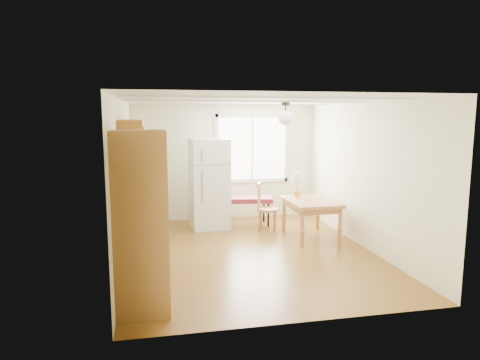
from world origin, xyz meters
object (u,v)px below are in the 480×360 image
object	(u,v)px
refrigerator	(209,184)
dining_table	(311,206)
bench	(241,200)
chair	(263,204)

from	to	relation	value
refrigerator	dining_table	size ratio (longest dim) A/B	1.56
refrigerator	dining_table	bearing A→B (deg)	-37.11
dining_table	bench	bearing A→B (deg)	132.64
refrigerator	chair	size ratio (longest dim) A/B	1.91
bench	dining_table	xyz separation A→B (m)	(1.10, -1.15, 0.07)
bench	dining_table	bearing A→B (deg)	-36.47
refrigerator	dining_table	xyz separation A→B (m)	(1.75, -1.14, -0.29)
refrigerator	bench	distance (m)	0.75
chair	refrigerator	bearing A→B (deg)	177.48
refrigerator	bench	world-z (taller)	refrigerator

